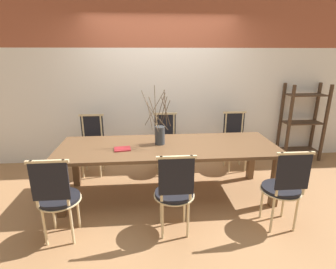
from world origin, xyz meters
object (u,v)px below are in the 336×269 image
object	(u,v)px
chair_far_center	(235,139)
shelving_rack	(302,123)
dining_table	(168,151)
chair_near_center	(284,186)
book_stack	(122,149)
vase_centerpiece	(160,134)

from	to	relation	value
chair_far_center	shelving_rack	distance (m)	1.36
shelving_rack	dining_table	bearing A→B (deg)	-156.30
dining_table	shelving_rack	size ratio (longest dim) A/B	2.07
chair_far_center	chair_near_center	bearing A→B (deg)	89.52
chair_near_center	dining_table	bearing A→B (deg)	145.55
dining_table	chair_near_center	size ratio (longest dim) A/B	2.99
book_stack	vase_centerpiece	bearing A→B (deg)	19.49
dining_table	chair_far_center	distance (m)	1.45
dining_table	book_stack	xyz separation A→B (m)	(-0.58, -0.10, 0.09)
chair_near_center	book_stack	xyz separation A→B (m)	(-1.77, 0.71, 0.22)
chair_near_center	chair_far_center	distance (m)	1.63
chair_far_center	vase_centerpiece	xyz separation A→B (m)	(-1.30, -0.74, 0.35)
book_stack	shelving_rack	distance (m)	3.33
dining_table	chair_far_center	world-z (taller)	chair_far_center
chair_near_center	shelving_rack	size ratio (longest dim) A/B	0.69
dining_table	vase_centerpiece	distance (m)	0.26
chair_near_center	book_stack	bearing A→B (deg)	158.09
dining_table	vase_centerpiece	bearing A→B (deg)	146.70
chair_far_center	shelving_rack	world-z (taller)	shelving_rack
chair_near_center	book_stack	distance (m)	1.92
chair_near_center	book_stack	world-z (taller)	chair_near_center
chair_near_center	chair_far_center	xyz separation A→B (m)	(0.01, 1.63, 0.00)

